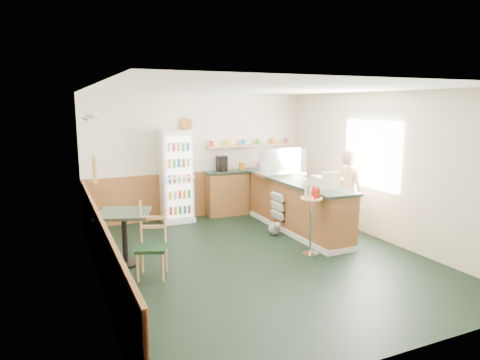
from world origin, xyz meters
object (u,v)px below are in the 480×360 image
drinks_fridge (176,176)px  display_case (280,162)px  cash_register (325,183)px  shopkeeper (349,193)px  cafe_chair (150,237)px  cafe_table (124,228)px  condiment_stand (311,210)px

drinks_fridge → display_case: (1.96, -0.97, 0.31)m
drinks_fridge → display_case: 2.20m
cash_register → shopkeeper: (0.70, 0.19, -0.29)m
drinks_fridge → shopkeeper: 3.56m
drinks_fridge → shopkeeper: (2.66, -2.36, -0.15)m
display_case → cafe_chair: (-3.13, -1.74, -0.71)m
display_case → cafe_table: bearing=-161.1°
shopkeeper → condiment_stand: (-1.21, -0.56, -0.07)m
condiment_stand → cafe_chair: 2.64m
display_case → drinks_fridge: bearing=153.7°
display_case → cafe_chair: display_case is taller
drinks_fridge → cafe_table: size_ratio=1.99×
cafe_table → cafe_chair: cafe_chair is taller
drinks_fridge → condiment_stand: (1.45, -2.92, -0.22)m
display_case → condiment_stand: 2.09m
shopkeeper → cafe_chair: shopkeeper is taller
shopkeeper → cafe_chair: size_ratio=1.50×
cash_register → cafe_chair: bearing=-174.4°
display_case → cafe_table: display_case is taller
drinks_fridge → cafe_table: 2.60m
display_case → cash_register: size_ratio=2.44×
drinks_fridge → shopkeeper: drinks_fridge is taller
drinks_fridge → cash_register: size_ratio=4.87×
shopkeeper → cafe_chair: (-3.83, -0.35, -0.25)m
cash_register → cafe_table: (-3.40, 0.42, -0.52)m
display_case → cash_register: bearing=-90.0°
cash_register → cafe_chair: cash_register is taller
cash_register → shopkeeper: 0.78m
display_case → condiment_stand: display_case is taller
cafe_table → drinks_fridge: bearing=55.9°
drinks_fridge → cafe_chair: 2.98m
condiment_stand → cafe_table: size_ratio=1.15×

